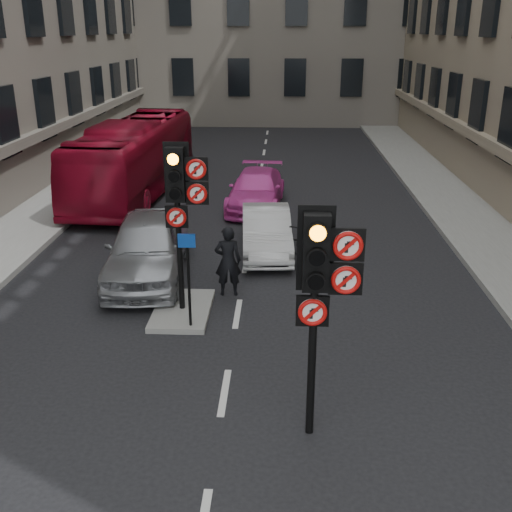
# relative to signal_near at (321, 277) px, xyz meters

# --- Properties ---
(ground) EXTENTS (120.00, 120.00, 0.00)m
(ground) POSITION_rel_signal_near_xyz_m (-1.49, -0.99, -2.58)
(ground) COLOR black
(ground) RESTS_ON ground
(pavement_left) EXTENTS (3.00, 50.00, 0.16)m
(pavement_left) POSITION_rel_signal_near_xyz_m (-8.69, 11.01, -2.50)
(pavement_left) COLOR gray
(pavement_left) RESTS_ON ground
(pavement_right) EXTENTS (3.00, 50.00, 0.16)m
(pavement_right) POSITION_rel_signal_near_xyz_m (5.71, 11.01, -2.50)
(pavement_right) COLOR gray
(pavement_right) RESTS_ON ground
(centre_island) EXTENTS (1.20, 2.00, 0.12)m
(centre_island) POSITION_rel_signal_near_xyz_m (-2.69, 4.01, -2.52)
(centre_island) COLOR gray
(centre_island) RESTS_ON ground
(signal_near) EXTENTS (0.91, 0.40, 3.58)m
(signal_near) POSITION_rel_signal_near_xyz_m (0.00, 0.00, 0.00)
(signal_near) COLOR black
(signal_near) RESTS_ON ground
(signal_far) EXTENTS (0.91, 0.40, 3.58)m
(signal_far) POSITION_rel_signal_near_xyz_m (-2.60, 4.00, 0.12)
(signal_far) COLOR black
(signal_far) RESTS_ON centre_island
(car_silver) EXTENTS (2.24, 4.73, 1.56)m
(car_silver) POSITION_rel_signal_near_xyz_m (-3.84, 6.01, -1.80)
(car_silver) COLOR #94969B
(car_silver) RESTS_ON ground
(car_white) EXTENTS (1.54, 3.77, 1.22)m
(car_white) POSITION_rel_signal_near_xyz_m (-0.98, 7.86, -1.97)
(car_white) COLOR silver
(car_white) RESTS_ON ground
(car_pink) EXTENTS (2.05, 4.39, 1.24)m
(car_pink) POSITION_rel_signal_near_xyz_m (-1.45, 12.28, -1.96)
(car_pink) COLOR #DD41AA
(car_pink) RESTS_ON ground
(bus_red) EXTENTS (2.81, 9.80, 2.70)m
(bus_red) POSITION_rel_signal_near_xyz_m (-5.99, 13.97, -1.23)
(bus_red) COLOR maroon
(bus_red) RESTS_ON ground
(motorcycle) EXTENTS (0.70, 1.89, 1.11)m
(motorcycle) POSITION_rel_signal_near_xyz_m (-0.06, 7.36, -2.03)
(motorcycle) COLOR black
(motorcycle) RESTS_ON ground
(motorcyclist) EXTENTS (0.64, 0.46, 1.67)m
(motorcyclist) POSITION_rel_signal_near_xyz_m (-1.77, 5.01, -1.75)
(motorcyclist) COLOR black
(motorcyclist) RESTS_ON ground
(info_sign) EXTENTS (0.34, 0.10, 1.98)m
(info_sign) POSITION_rel_signal_near_xyz_m (-2.39, 3.19, -1.18)
(info_sign) COLOR black
(info_sign) RESTS_ON centre_island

